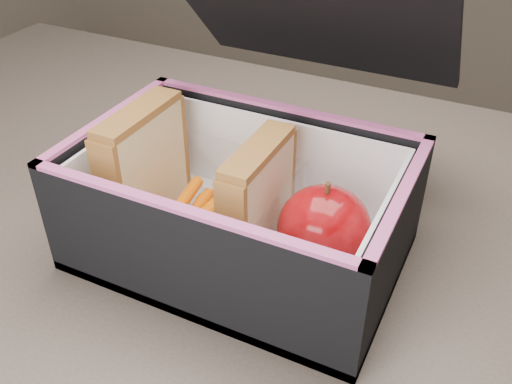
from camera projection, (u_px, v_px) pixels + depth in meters
kitchen_table at (217, 303)px, 0.60m from camera, size 1.20×0.80×0.75m
lunch_bag at (243, 196)px, 0.50m from camera, size 0.28×0.31×0.24m
plastic_tub at (200, 201)px, 0.51m from camera, size 0.16×0.12×0.07m
sandwich_left at (144, 164)px, 0.52m from camera, size 0.03×0.10×0.11m
sandwich_right at (258, 199)px, 0.48m from camera, size 0.03×0.09×0.10m
carrot_sticks at (200, 216)px, 0.52m from camera, size 0.05×0.14×0.03m
paper_napkin at (326, 268)px, 0.48m from camera, size 0.09×0.10×0.01m
red_apple at (324, 228)px, 0.47m from camera, size 0.10×0.10×0.08m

